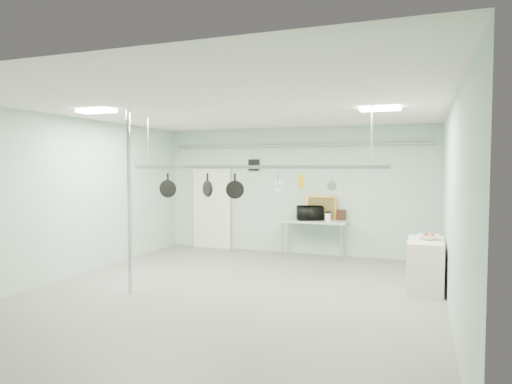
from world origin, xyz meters
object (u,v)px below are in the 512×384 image
at_px(chrome_pole, 129,202).
at_px(skillet_right, 235,186).
at_px(pot_rack, 250,165).
at_px(skillet_left, 168,185).
at_px(fruit_bowl, 428,237).
at_px(prep_table, 314,223).
at_px(microwave, 310,213).
at_px(side_cabinet, 425,265).
at_px(skillet_mid, 208,185).
at_px(coffee_canister, 328,217).

distance_m(chrome_pole, skillet_right, 1.87).
height_order(pot_rack, skillet_left, pot_rack).
distance_m(chrome_pole, fruit_bowl, 5.34).
bearing_deg(chrome_pole, pot_rack, 25.35).
distance_m(prep_table, pot_rack, 3.61).
bearing_deg(microwave, pot_rack, 63.00).
distance_m(chrome_pole, side_cabinet, 5.37).
height_order(prep_table, fruit_bowl, fruit_bowl).
height_order(microwave, skillet_mid, skillet_mid).
bearing_deg(prep_table, pot_rack, -96.91).
distance_m(prep_table, skillet_left, 4.03).
bearing_deg(skillet_left, side_cabinet, 2.69).
xyz_separation_m(side_cabinet, microwave, (-2.65, 2.22, 0.63)).
relative_size(coffee_canister, skillet_right, 0.44).
relative_size(pot_rack, skillet_right, 10.87).
bearing_deg(microwave, skillet_left, 37.46).
bearing_deg(pot_rack, chrome_pole, -154.65).
relative_size(side_cabinet, fruit_bowl, 3.27).
bearing_deg(pot_rack, prep_table, 83.09).
height_order(microwave, coffee_canister, microwave).
distance_m(fruit_bowl, skillet_right, 3.59).
bearing_deg(fruit_bowl, microwave, 141.06).
bearing_deg(skillet_right, fruit_bowl, -1.57).
relative_size(chrome_pole, pot_rack, 0.67).
bearing_deg(microwave, side_cabinet, 118.18).
bearing_deg(skillet_right, prep_table, 57.43).
bearing_deg(prep_table, skillet_left, -122.13).
distance_m(coffee_canister, fruit_bowl, 3.05).
bearing_deg(side_cabinet, microwave, 140.04).
bearing_deg(coffee_canister, skillet_mid, -116.27).
relative_size(pot_rack, skillet_mid, 10.98).
distance_m(skillet_left, skillet_mid, 0.84).
bearing_deg(skillet_left, fruit_bowl, 3.10).
distance_m(prep_table, microwave, 0.27).
distance_m(pot_rack, skillet_mid, 0.91).
bearing_deg(skillet_left, coffee_canister, 42.29).
height_order(side_cabinet, microwave, microwave).
height_order(pot_rack, coffee_canister, pot_rack).
bearing_deg(chrome_pole, prep_table, 61.29).
relative_size(side_cabinet, pot_rack, 0.25).
bearing_deg(skillet_left, pot_rack, -10.70).
bearing_deg(skillet_mid, skillet_right, 32.41).
xyz_separation_m(side_cabinet, skillet_right, (-3.24, -1.10, 1.41)).
distance_m(prep_table, coffee_canister, 0.40).
xyz_separation_m(microwave, skillet_left, (-1.97, -3.32, 0.78)).
xyz_separation_m(microwave, fruit_bowl, (2.69, -2.18, -0.13)).
xyz_separation_m(microwave, skillet_right, (-0.58, -3.32, 0.79)).
xyz_separation_m(side_cabinet, pot_rack, (-2.95, -1.10, 1.78)).
xyz_separation_m(coffee_canister, skillet_left, (-2.43, -3.22, 0.85)).
bearing_deg(side_cabinet, pot_rack, -159.55).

